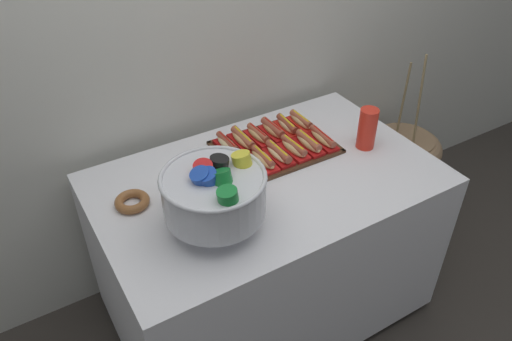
{
  "coord_description": "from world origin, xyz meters",
  "views": [
    {
      "loc": [
        -0.85,
        -1.33,
        2.0
      ],
      "look_at": [
        -0.03,
        0.04,
        0.81
      ],
      "focal_mm": 35.11,
      "sensor_mm": 36.0,
      "label": 1
    }
  ],
  "objects_px": {
    "hot_dog_3": "(294,148)",
    "donut": "(132,202)",
    "hot_dog_5": "(323,139)",
    "hot_dog_6": "(227,145)",
    "buffet_table": "(266,244)",
    "hot_dog_0": "(247,165)",
    "cup_stack": "(367,129)",
    "serving_tray": "(275,148)",
    "hot_dog_1": "(263,159)",
    "hot_dog_11": "(301,122)",
    "hot_dog_8": "(258,135)",
    "hot_dog_2": "(279,154)",
    "hot_dog_4": "(308,143)",
    "hot_dog_9": "(273,130)",
    "floor_vase": "(397,177)",
    "hot_dog_10": "(287,126)",
    "punch_bowl": "(215,193)",
    "hot_dog_7": "(243,140)"
  },
  "relations": [
    {
      "from": "hot_dog_3",
      "to": "donut",
      "type": "height_order",
      "value": "hot_dog_3"
    },
    {
      "from": "hot_dog_5",
      "to": "hot_dog_6",
      "type": "bearing_deg",
      "value": 155.82
    },
    {
      "from": "buffet_table",
      "to": "hot_dog_3",
      "type": "relative_size",
      "value": 8.27
    },
    {
      "from": "hot_dog_0",
      "to": "cup_stack",
      "type": "relative_size",
      "value": 0.97
    },
    {
      "from": "serving_tray",
      "to": "hot_dog_6",
      "type": "height_order",
      "value": "hot_dog_6"
    },
    {
      "from": "hot_dog_1",
      "to": "hot_dog_11",
      "type": "xyz_separation_m",
      "value": [
        0.3,
        0.16,
        -0.0
      ]
    },
    {
      "from": "serving_tray",
      "to": "hot_dog_6",
      "type": "relative_size",
      "value": 2.95
    },
    {
      "from": "buffet_table",
      "to": "hot_dog_8",
      "type": "xyz_separation_m",
      "value": [
        0.1,
        0.24,
        0.41
      ]
    },
    {
      "from": "buffet_table",
      "to": "hot_dog_5",
      "type": "xyz_separation_m",
      "value": [
        0.32,
        0.07,
        0.41
      ]
    },
    {
      "from": "serving_tray",
      "to": "hot_dog_2",
      "type": "relative_size",
      "value": 3.0
    },
    {
      "from": "hot_dog_3",
      "to": "hot_dog_4",
      "type": "bearing_deg",
      "value": -0.43
    },
    {
      "from": "hot_dog_2",
      "to": "hot_dog_9",
      "type": "relative_size",
      "value": 1.03
    },
    {
      "from": "floor_vase",
      "to": "serving_tray",
      "type": "xyz_separation_m",
      "value": [
        -0.88,
        -0.06,
        0.55
      ]
    },
    {
      "from": "serving_tray",
      "to": "donut",
      "type": "height_order",
      "value": "donut"
    },
    {
      "from": "hot_dog_2",
      "to": "hot_dog_10",
      "type": "height_order",
      "value": "same"
    },
    {
      "from": "floor_vase",
      "to": "cup_stack",
      "type": "height_order",
      "value": "floor_vase"
    },
    {
      "from": "hot_dog_5",
      "to": "punch_bowl",
      "type": "height_order",
      "value": "punch_bowl"
    },
    {
      "from": "buffet_table",
      "to": "cup_stack",
      "type": "distance_m",
      "value": 0.67
    },
    {
      "from": "buffet_table",
      "to": "punch_bowl",
      "type": "distance_m",
      "value": 0.62
    },
    {
      "from": "cup_stack",
      "to": "donut",
      "type": "distance_m",
      "value": 1.01
    },
    {
      "from": "hot_dog_10",
      "to": "cup_stack",
      "type": "relative_size",
      "value": 0.87
    },
    {
      "from": "buffet_table",
      "to": "hot_dog_5",
      "type": "relative_size",
      "value": 7.83
    },
    {
      "from": "hot_dog_10",
      "to": "hot_dog_11",
      "type": "bearing_deg",
      "value": -0.43
    },
    {
      "from": "hot_dog_0",
      "to": "hot_dog_3",
      "type": "xyz_separation_m",
      "value": [
        0.22,
        -0.0,
        0.0
      ]
    },
    {
      "from": "hot_dog_6",
      "to": "hot_dog_11",
      "type": "relative_size",
      "value": 1.02
    },
    {
      "from": "hot_dog_7",
      "to": "hot_dog_0",
      "type": "bearing_deg",
      "value": -114.88
    },
    {
      "from": "hot_dog_3",
      "to": "hot_dog_8",
      "type": "xyz_separation_m",
      "value": [
        -0.07,
        0.17,
        -0.0
      ]
    },
    {
      "from": "hot_dog_8",
      "to": "cup_stack",
      "type": "distance_m",
      "value": 0.47
    },
    {
      "from": "hot_dog_5",
      "to": "hot_dog_1",
      "type": "bearing_deg",
      "value": 179.57
    },
    {
      "from": "hot_dog_0",
      "to": "hot_dog_11",
      "type": "distance_m",
      "value": 0.41
    },
    {
      "from": "hot_dog_4",
      "to": "donut",
      "type": "height_order",
      "value": "hot_dog_4"
    },
    {
      "from": "hot_dog_0",
      "to": "hot_dog_1",
      "type": "height_order",
      "value": "hot_dog_0"
    },
    {
      "from": "hot_dog_7",
      "to": "donut",
      "type": "distance_m",
      "value": 0.56
    },
    {
      "from": "hot_dog_11",
      "to": "hot_dog_2",
      "type": "bearing_deg",
      "value": -144.18
    },
    {
      "from": "hot_dog_4",
      "to": "punch_bowl",
      "type": "distance_m",
      "value": 0.6
    },
    {
      "from": "hot_dog_4",
      "to": "donut",
      "type": "relative_size",
      "value": 1.3
    },
    {
      "from": "hot_dog_6",
      "to": "hot_dog_11",
      "type": "bearing_deg",
      "value": -0.43
    },
    {
      "from": "serving_tray",
      "to": "hot_dog_11",
      "type": "relative_size",
      "value": 3.02
    },
    {
      "from": "hot_dog_7",
      "to": "hot_dog_10",
      "type": "height_order",
      "value": "hot_dog_7"
    },
    {
      "from": "floor_vase",
      "to": "hot_dog_8",
      "type": "relative_size",
      "value": 6.42
    },
    {
      "from": "hot_dog_6",
      "to": "hot_dog_4",
      "type": "bearing_deg",
      "value": -29.24
    },
    {
      "from": "hot_dog_2",
      "to": "hot_dog_8",
      "type": "distance_m",
      "value": 0.17
    },
    {
      "from": "hot_dog_7",
      "to": "hot_dog_9",
      "type": "xyz_separation_m",
      "value": [
        0.15,
        -0.0,
        0.0
      ]
    },
    {
      "from": "hot_dog_6",
      "to": "hot_dog_7",
      "type": "bearing_deg",
      "value": -0.43
    },
    {
      "from": "buffet_table",
      "to": "hot_dog_5",
      "type": "bearing_deg",
      "value": 11.92
    },
    {
      "from": "hot_dog_8",
      "to": "donut",
      "type": "distance_m",
      "value": 0.63
    },
    {
      "from": "hot_dog_2",
      "to": "hot_dog_5",
      "type": "xyz_separation_m",
      "value": [
        0.22,
        -0.0,
        0.0
      ]
    },
    {
      "from": "serving_tray",
      "to": "punch_bowl",
      "type": "distance_m",
      "value": 0.55
    },
    {
      "from": "hot_dog_5",
      "to": "hot_dog_10",
      "type": "distance_m",
      "value": 0.18
    },
    {
      "from": "hot_dog_10",
      "to": "donut",
      "type": "xyz_separation_m",
      "value": [
        -0.77,
        -0.12,
        -0.02
      ]
    }
  ]
}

